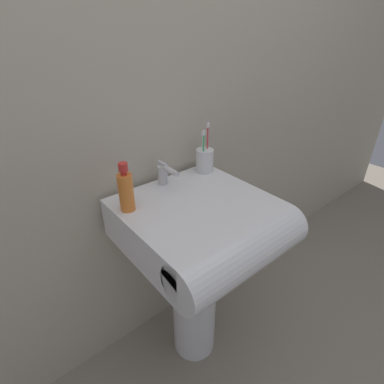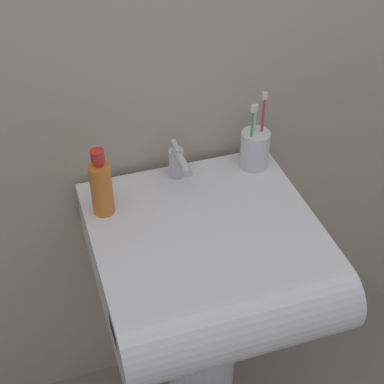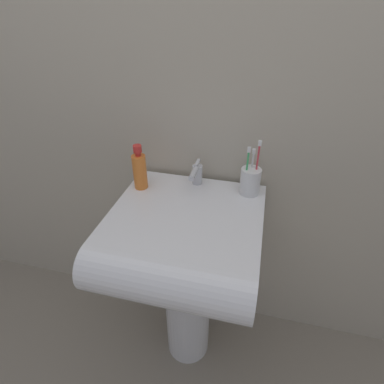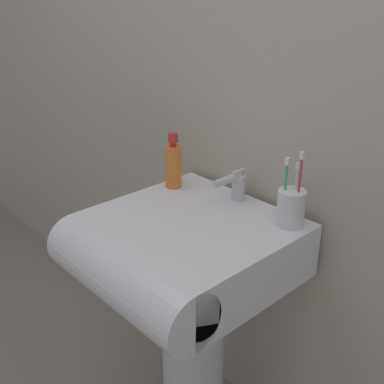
{
  "view_description": "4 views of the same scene",
  "coord_description": "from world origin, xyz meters",
  "views": [
    {
      "loc": [
        -0.61,
        -0.73,
        1.43
      ],
      "look_at": [
        -0.02,
        -0.01,
        0.9
      ],
      "focal_mm": 28.0,
      "sensor_mm": 36.0,
      "label": 1
    },
    {
      "loc": [
        -0.35,
        -0.98,
        1.79
      ],
      "look_at": [
        -0.02,
        0.01,
        0.93
      ],
      "focal_mm": 55.0,
      "sensor_mm": 36.0,
      "label": 2
    },
    {
      "loc": [
        0.22,
        -0.82,
        1.49
      ],
      "look_at": [
        0.02,
        -0.02,
        0.95
      ],
      "focal_mm": 28.0,
      "sensor_mm": 36.0,
      "label": 3
    },
    {
      "loc": [
        0.89,
        -0.82,
        1.48
      ],
      "look_at": [
        0.0,
        -0.01,
        0.93
      ],
      "focal_mm": 45.0,
      "sensor_mm": 36.0,
      "label": 4
    }
  ],
  "objects": [
    {
      "name": "sink_pedestal",
      "position": [
        0.0,
        0.0,
        0.34
      ],
      "size": [
        0.2,
        0.2,
        0.68
      ],
      "primitive_type": "cylinder",
      "color": "white",
      "rests_on": "ground"
    },
    {
      "name": "soap_bottle",
      "position": [
        -0.22,
        0.11,
        0.92
      ],
      "size": [
        0.05,
        0.05,
        0.18
      ],
      "color": "orange",
      "rests_on": "sink_basin"
    },
    {
      "name": "toothbrush_cup",
      "position": [
        0.2,
        0.18,
        0.9
      ],
      "size": [
        0.08,
        0.08,
        0.22
      ],
      "color": "white",
      "rests_on": "sink_basin"
    },
    {
      "name": "faucet",
      "position": [
        -0.01,
        0.18,
        0.9
      ],
      "size": [
        0.04,
        0.13,
        0.1
      ],
      "color": "silver",
      "rests_on": "sink_basin"
    },
    {
      "name": "wall_back",
      "position": [
        0.0,
        0.29,
        1.2
      ],
      "size": [
        5.0,
        0.05,
        2.4
      ],
      "primitive_type": "cube",
      "color": "#B7AD99",
      "rests_on": "ground"
    },
    {
      "name": "sink_basin",
      "position": [
        0.0,
        -0.06,
        0.76
      ],
      "size": [
        0.54,
        0.56,
        0.16
      ],
      "color": "white",
      "rests_on": "sink_pedestal"
    }
  ]
}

